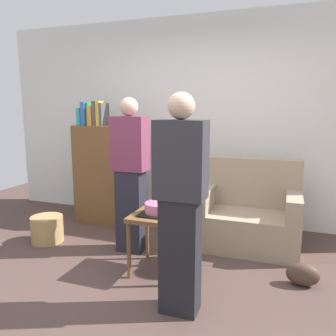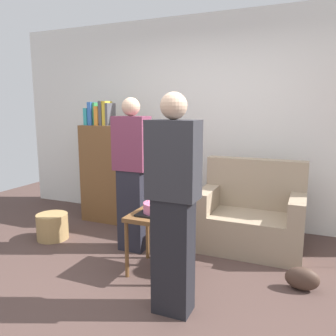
{
  "view_description": "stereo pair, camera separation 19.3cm",
  "coord_description": "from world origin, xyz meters",
  "px_view_note": "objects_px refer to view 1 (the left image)",
  "views": [
    {
      "loc": [
        1.02,
        -2.36,
        1.52
      ],
      "look_at": [
        -0.05,
        0.65,
        0.95
      ],
      "focal_mm": 35.87,
      "sensor_mm": 36.0,
      "label": 1
    },
    {
      "loc": [
        1.2,
        -2.29,
        1.52
      ],
      "look_at": [
        -0.05,
        0.65,
        0.95
      ],
      "focal_mm": 35.87,
      "sensor_mm": 36.0,
      "label": 2
    }
  ],
  "objects_px": {
    "person_blowing_candles": "(130,175)",
    "person_holding_cake": "(181,205)",
    "couch": "(248,216)",
    "side_table": "(159,223)",
    "bookshelf": "(106,172)",
    "wicker_basket": "(47,229)",
    "handbag": "(303,275)",
    "birthday_cake": "(159,209)"
  },
  "relations": [
    {
      "from": "couch",
      "to": "bookshelf",
      "type": "xyz_separation_m",
      "value": [
        -1.9,
        0.19,
        0.35
      ]
    },
    {
      "from": "birthday_cake",
      "to": "side_table",
      "type": "bearing_deg",
      "value": -95.73
    },
    {
      "from": "couch",
      "to": "wicker_basket",
      "type": "distance_m",
      "value": 2.29
    },
    {
      "from": "couch",
      "to": "handbag",
      "type": "relative_size",
      "value": 3.93
    },
    {
      "from": "handbag",
      "to": "birthday_cake",
      "type": "bearing_deg",
      "value": -172.32
    },
    {
      "from": "bookshelf",
      "to": "handbag",
      "type": "distance_m",
      "value": 2.69
    },
    {
      "from": "couch",
      "to": "person_blowing_candles",
      "type": "xyz_separation_m",
      "value": [
        -1.17,
        -0.55,
        0.49
      ]
    },
    {
      "from": "side_table",
      "to": "person_holding_cake",
      "type": "distance_m",
      "value": 0.74
    },
    {
      "from": "side_table",
      "to": "handbag",
      "type": "distance_m",
      "value": 1.33
    },
    {
      "from": "couch",
      "to": "side_table",
      "type": "relative_size",
      "value": 1.95
    },
    {
      "from": "person_holding_cake",
      "to": "handbag",
      "type": "xyz_separation_m",
      "value": [
        0.89,
        0.7,
        -0.73
      ]
    },
    {
      "from": "bookshelf",
      "to": "handbag",
      "type": "relative_size",
      "value": 5.76
    },
    {
      "from": "person_blowing_candles",
      "to": "handbag",
      "type": "bearing_deg",
      "value": 2.8
    },
    {
      "from": "birthday_cake",
      "to": "person_holding_cake",
      "type": "relative_size",
      "value": 0.2
    },
    {
      "from": "bookshelf",
      "to": "wicker_basket",
      "type": "relative_size",
      "value": 4.48
    },
    {
      "from": "handbag",
      "to": "person_holding_cake",
      "type": "bearing_deg",
      "value": -142.0
    },
    {
      "from": "handbag",
      "to": "couch",
      "type": "bearing_deg",
      "value": 126.83
    },
    {
      "from": "side_table",
      "to": "birthday_cake",
      "type": "xyz_separation_m",
      "value": [
        0.0,
        0.0,
        0.13
      ]
    },
    {
      "from": "person_blowing_candles",
      "to": "wicker_basket",
      "type": "distance_m",
      "value": 1.23
    },
    {
      "from": "couch",
      "to": "person_holding_cake",
      "type": "distance_m",
      "value": 1.56
    },
    {
      "from": "couch",
      "to": "side_table",
      "type": "height_order",
      "value": "couch"
    },
    {
      "from": "birthday_cake",
      "to": "person_holding_cake",
      "type": "height_order",
      "value": "person_holding_cake"
    },
    {
      "from": "wicker_basket",
      "to": "handbag",
      "type": "distance_m",
      "value": 2.74
    },
    {
      "from": "person_holding_cake",
      "to": "handbag",
      "type": "distance_m",
      "value": 1.35
    },
    {
      "from": "couch",
      "to": "birthday_cake",
      "type": "relative_size",
      "value": 3.44
    },
    {
      "from": "person_holding_cake",
      "to": "wicker_basket",
      "type": "bearing_deg",
      "value": -14.72
    },
    {
      "from": "birthday_cake",
      "to": "wicker_basket",
      "type": "bearing_deg",
      "value": 170.65
    },
    {
      "from": "couch",
      "to": "person_holding_cake",
      "type": "xyz_separation_m",
      "value": [
        -0.34,
        -1.44,
        0.49
      ]
    },
    {
      "from": "person_blowing_candles",
      "to": "couch",
      "type": "bearing_deg",
      "value": 34.48
    },
    {
      "from": "person_holding_cake",
      "to": "side_table",
      "type": "bearing_deg",
      "value": -46.88
    },
    {
      "from": "couch",
      "to": "bookshelf",
      "type": "distance_m",
      "value": 1.94
    },
    {
      "from": "couch",
      "to": "person_blowing_candles",
      "type": "relative_size",
      "value": 0.67
    },
    {
      "from": "wicker_basket",
      "to": "person_holding_cake",
      "type": "bearing_deg",
      "value": -22.65
    },
    {
      "from": "bookshelf",
      "to": "birthday_cake",
      "type": "distance_m",
      "value": 1.62
    },
    {
      "from": "person_blowing_candles",
      "to": "wicker_basket",
      "type": "xyz_separation_m",
      "value": [
        -1.01,
        -0.12,
        -0.68
      ]
    },
    {
      "from": "bookshelf",
      "to": "side_table",
      "type": "height_order",
      "value": "bookshelf"
    },
    {
      "from": "couch",
      "to": "wicker_basket",
      "type": "relative_size",
      "value": 3.06
    },
    {
      "from": "person_blowing_candles",
      "to": "person_holding_cake",
      "type": "relative_size",
      "value": 1.0
    },
    {
      "from": "couch",
      "to": "side_table",
      "type": "distance_m",
      "value": 1.17
    },
    {
      "from": "side_table",
      "to": "birthday_cake",
      "type": "bearing_deg",
      "value": 84.27
    },
    {
      "from": "bookshelf",
      "to": "person_blowing_candles",
      "type": "distance_m",
      "value": 1.05
    },
    {
      "from": "couch",
      "to": "person_blowing_candles",
      "type": "bearing_deg",
      "value": -154.62
    }
  ]
}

